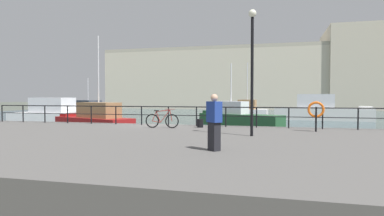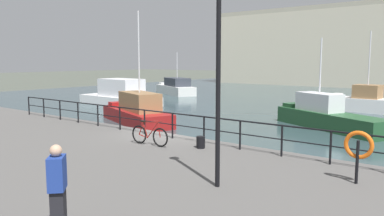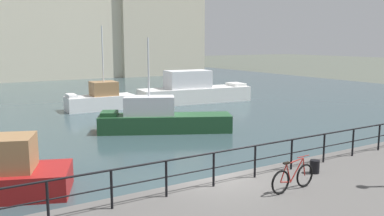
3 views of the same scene
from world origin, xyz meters
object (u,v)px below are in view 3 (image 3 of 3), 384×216
moored_small_launch (101,99)px  mooring_bollard (315,167)px  harbor_building (39,33)px  parked_bicycle (293,178)px  moored_harbor_tender (194,91)px  moored_cabin_cruiser (161,119)px

moored_small_launch → mooring_bollard: (-0.19, -21.68, 0.31)m
harbor_building → parked_bicycle: 57.28m
harbor_building → moored_small_launch: 34.93m
mooring_bollard → parked_bicycle: bearing=-156.0°
parked_bicycle → mooring_bollard: bearing=20.3°
moored_harbor_tender → moored_small_launch: moored_small_launch is taller
harbor_building → moored_cabin_cruiser: 44.38m
moored_harbor_tender → parked_bicycle: 24.26m
harbor_building → mooring_bollard: size_ratio=135.27×
moored_harbor_tender → mooring_bollard: moored_harbor_tender is taller
moored_harbor_tender → moored_cabin_cruiser: 12.06m
moored_harbor_tender → moored_cabin_cruiser: (-7.92, -9.09, -0.26)m
moored_harbor_tender → moored_cabin_cruiser: size_ratio=1.31×
harbor_building → mooring_bollard: bearing=-92.9°
moored_harbor_tender → moored_cabin_cruiser: moored_cabin_cruiser is taller
moored_harbor_tender → moored_small_launch: size_ratio=1.56×
moored_cabin_cruiser → moored_small_launch: bearing=-61.2°
moored_harbor_tender → parked_bicycle: moored_harbor_tender is taller
parked_bicycle → mooring_bollard: 2.00m
parked_bicycle → mooring_bollard: (1.82, 0.81, -0.17)m
moored_small_launch → parked_bicycle: 22.58m
moored_cabin_cruiser → mooring_bollard: moored_cabin_cruiser is taller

